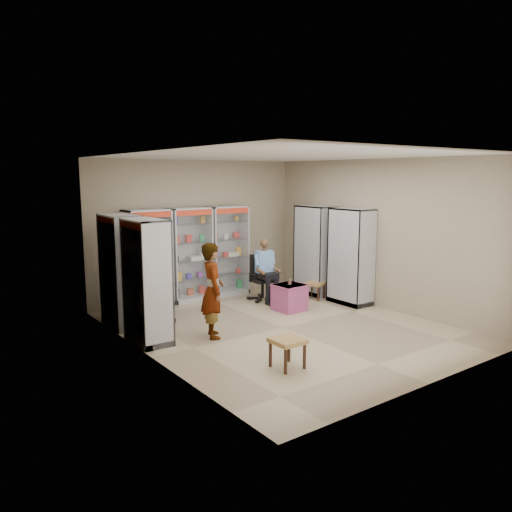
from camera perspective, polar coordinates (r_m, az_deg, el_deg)
floor at (r=8.95m, az=3.06°, el=-8.18°), size 6.00×6.00×0.00m
room_shell at (r=8.57m, az=3.18°, el=4.49°), size 5.02×6.02×3.01m
cabinet_back_left at (r=10.34m, az=-12.21°, el=-0.31°), size 0.90×0.50×2.00m
cabinet_back_mid at (r=10.75m, az=-7.59°, el=0.18°), size 0.90×0.50×2.00m
cabinet_back_right at (r=11.23m, az=-3.33°, el=0.63°), size 0.90×0.50×2.00m
cabinet_right_far at (r=11.34m, az=6.74°, el=0.66°), size 0.90×0.50×2.00m
cabinet_right_near at (r=10.57m, az=10.79°, el=-0.06°), size 0.90×0.50×2.00m
cabinet_left_far at (r=9.14m, az=-15.15°, el=-1.66°), size 0.90×0.50×2.00m
cabinet_left_near at (r=8.14m, az=-12.35°, el=-2.86°), size 0.90×0.50×2.00m
wooden_chair at (r=9.69m, az=-11.69°, el=-4.13°), size 0.42×0.42×0.94m
seated_customer at (r=9.60m, az=-11.61°, el=-3.02°), size 0.44×0.60×1.34m
office_chair at (r=10.74m, az=0.75°, el=-2.49°), size 0.59×0.59×0.99m
seated_shopkeeper at (r=10.67m, az=0.91°, el=-1.83°), size 0.47×0.62×1.26m
pink_trunk at (r=10.00m, az=3.84°, el=-4.75°), size 0.57×0.55×0.53m
tea_glass at (r=9.94m, az=3.89°, el=-2.96°), size 0.07×0.07×0.11m
woven_stool_a at (r=10.99m, az=6.77°, el=-3.95°), size 0.47×0.47×0.37m
woven_stool_b at (r=7.12m, az=3.61°, el=-11.01°), size 0.43×0.43×0.42m
standing_man at (r=8.28m, az=-4.98°, el=-3.95°), size 0.57×0.68×1.59m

